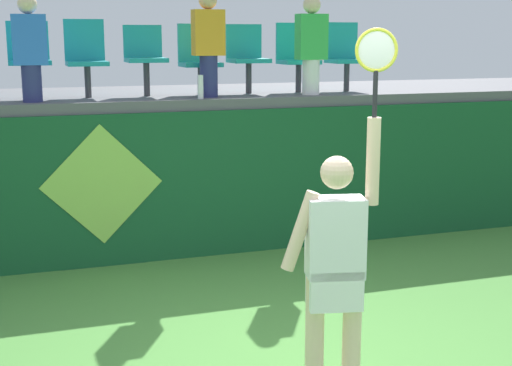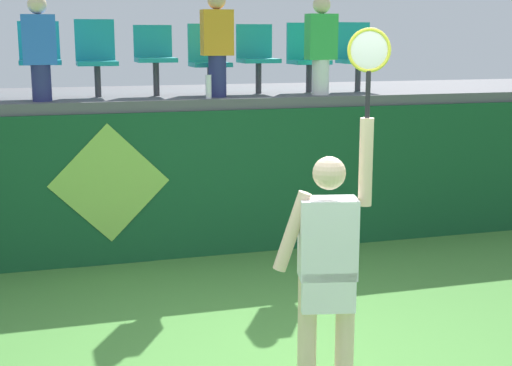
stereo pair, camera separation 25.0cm
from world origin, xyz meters
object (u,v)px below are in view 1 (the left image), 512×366
Objects in this scene: stadium_chair_5 at (247,55)px; stadium_chair_3 at (145,55)px; stadium_chair_1 at (29,56)px; spectator_2 at (311,43)px; stadium_chair_6 at (296,55)px; spectator_0 at (30,47)px; stadium_chair_7 at (344,54)px; water_bottle at (200,87)px; tennis_player at (336,262)px; stadium_chair_2 at (86,55)px; spectator_1 at (208,42)px; stadium_chair_4 at (199,57)px.

stadium_chair_3 is at bearing -179.80° from stadium_chair_5.
stadium_chair_1 is 0.74× the size of spectator_2.
stadium_chair_6 is 0.77× the size of spectator_0.
water_bottle is at bearing -162.91° from stadium_chair_7.
tennis_player is 2.88× the size of stadium_chair_2.
stadium_chair_2 reaches higher than stadium_chair_6.
stadium_chair_6 is 0.72× the size of spectator_1.
tennis_player is at bearing -110.23° from spectator_2.
stadium_chair_4 is 1.22m from stadium_chair_6.
stadium_chair_3 is 1.22m from stadium_chair_5.
tennis_player is 4.44m from stadium_chair_2.
stadium_chair_2 is at bearing 151.57° from water_bottle.
stadium_chair_2 is at bearing 105.97° from tennis_player.
tennis_player is 2.96× the size of stadium_chair_1.
stadium_chair_2 is 1.02× the size of stadium_chair_7.
stadium_chair_3 is 2.50m from stadium_chair_7.
tennis_player is 2.28× the size of spectator_0.
stadium_chair_5 is at bearing -179.75° from stadium_chair_7.
stadium_chair_7 is 0.72× the size of spectator_1.
spectator_2 is (-0.64, -0.46, 0.14)m from stadium_chair_7.
spectator_2 is at bearing -13.71° from stadium_chair_3.
tennis_player is 2.94× the size of stadium_chair_7.
stadium_chair_5 is 0.70× the size of spectator_1.
stadium_chair_6 reaches higher than stadium_chair_5.
stadium_chair_6 is at bearing 71.89° from tennis_player.
water_bottle is 1.88m from stadium_chair_1.
spectator_0 reaches higher than water_bottle.
stadium_chair_4 reaches higher than water_bottle.
stadium_chair_4 reaches higher than stadium_chair_5.
stadium_chair_3 is 0.69× the size of spectator_1.
stadium_chair_6 is (0.64, 0.01, -0.00)m from stadium_chair_5.
stadium_chair_5 is 0.64m from stadium_chair_6.
stadium_chair_1 is 3.15m from spectator_2.
spectator_1 is at bearing -12.88° from stadium_chair_1.
spectator_1 is at bearing -160.36° from stadium_chair_6.
stadium_chair_4 is 1.31m from spectator_2.
spectator_0 is at bearing -173.21° from stadium_chair_7.
stadium_chair_5 is (1.87, -0.01, -0.01)m from stadium_chair_2.
stadium_chair_7 is at bearing 64.16° from tennis_player.
stadium_chair_4 is 0.59m from stadium_chair_5.
stadium_chair_7 is at bearing 0.03° from stadium_chair_6.
spectator_0 is at bearing -169.89° from stadium_chair_5.
stadium_chair_4 is at bearing -0.05° from stadium_chair_2.
water_bottle is 1.34m from stadium_chair_2.
spectator_2 is at bearing -144.33° from stadium_chair_7.
stadium_chair_4 is at bearing 159.29° from spectator_2.
stadium_chair_1 reaches higher than tennis_player.
spectator_0 is 1.89m from spectator_1.
stadium_chair_4 is 1.00× the size of stadium_chair_5.
stadium_chair_2 reaches higher than tennis_player.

